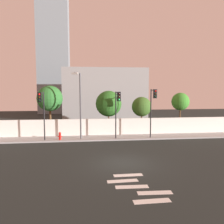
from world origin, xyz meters
The scene contains 15 objects.
ground_plane centered at (0.00, 0.00, 0.00)m, with size 80.00×80.00×0.00m, color black.
sidewalk centered at (0.00, 8.20, 0.07)m, with size 36.00×2.40×0.15m, color #9A9A9A.
perimeter_wall centered at (0.00, 9.49, 1.05)m, with size 36.00×0.18×1.80m, color white.
crosswalk_marking centered at (0.06, -4.10, 0.00)m, with size 3.21×3.87×0.01m.
traffic_light_left centered at (-6.77, 6.76, 3.65)m, with size 0.35×1.73×4.78m.
traffic_light_center centered at (0.50, 6.77, 3.67)m, with size 0.35×1.71×4.81m.
traffic_light_right centered at (4.19, 7.03, 3.81)m, with size 0.37×1.25×5.06m.
street_lamp_curbside centered at (-3.20, 7.51, 4.10)m, with size 0.85×1.89×6.68m.
fire_hydrant centered at (-5.22, 7.51, 0.56)m, with size 0.44×0.26×0.77m.
roadside_tree_leftmost centered at (-6.57, 10.64, 4.15)m, with size 2.85×2.85×5.60m.
roadside_tree_midleft centered at (0.02, 10.64, 3.52)m, with size 2.97×2.97×5.01m.
roadside_tree_midright centered at (3.90, 10.64, 3.13)m, with size 2.30×2.30×4.30m.
roadside_tree_rightmost centered at (8.61, 10.64, 3.70)m, with size 2.10×2.10×4.77m.
low_building_distant centered at (0.64, 23.49, 4.27)m, with size 13.64×6.00×8.54m, color gray.
tower_on_skyline centered at (-9.10, 35.49, 15.91)m, with size 6.41×5.00×31.83m, color gray.
Camera 1 is at (-2.71, -16.13, 5.34)m, focal length 37.68 mm.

